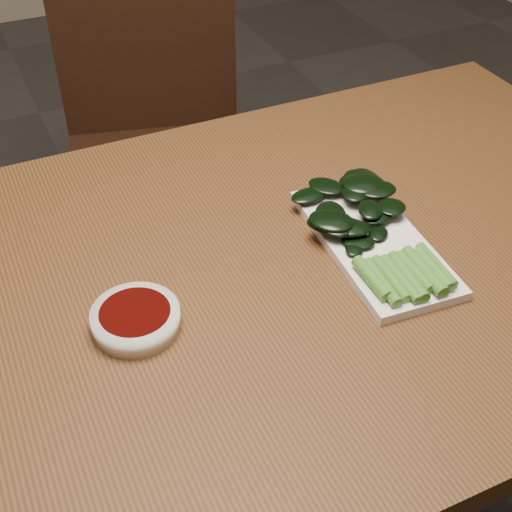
% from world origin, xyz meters
% --- Properties ---
extents(table, '(1.40, 0.80, 0.75)m').
position_xyz_m(table, '(0.00, 0.00, 0.68)').
color(table, '#4B2D15').
rests_on(table, ground).
extents(chair_far, '(0.53, 0.53, 0.89)m').
position_xyz_m(chair_far, '(0.14, 0.82, 0.49)').
color(chair_far, black).
rests_on(chair_far, ground).
extents(sauce_bowl, '(0.11, 0.11, 0.03)m').
position_xyz_m(sauce_bowl, '(-0.16, -0.04, 0.76)').
color(sauce_bowl, silver).
rests_on(sauce_bowl, table).
extents(serving_plate, '(0.15, 0.30, 0.01)m').
position_xyz_m(serving_plate, '(0.19, -0.03, 0.76)').
color(serving_plate, silver).
rests_on(serving_plate, table).
extents(gai_lan, '(0.18, 0.30, 0.03)m').
position_xyz_m(gai_lan, '(0.19, -0.01, 0.78)').
color(gai_lan, '#45842D').
rests_on(gai_lan, serving_plate).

